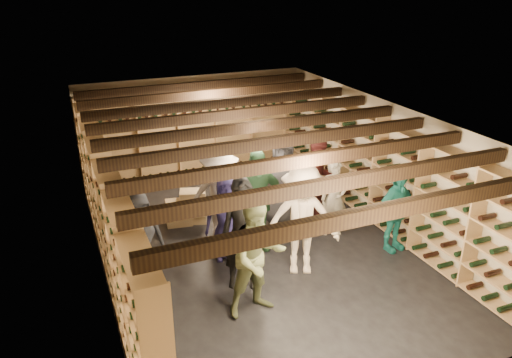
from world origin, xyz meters
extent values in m
plane|color=black|center=(0.00, 0.00, 0.00)|extent=(8.00, 8.00, 0.00)
cube|color=beige|center=(0.00, 4.00, 1.20)|extent=(5.50, 0.02, 2.40)
cube|color=beige|center=(0.00, -4.00, 1.20)|extent=(5.50, 0.02, 2.40)
cube|color=beige|center=(-2.75, 0.00, 1.20)|extent=(0.02, 8.00, 2.40)
cube|color=beige|center=(2.75, 0.00, 1.20)|extent=(0.02, 8.00, 2.40)
cube|color=beige|center=(0.00, 0.00, 2.40)|extent=(5.50, 8.00, 0.01)
cube|color=black|center=(0.00, -3.50, 2.26)|extent=(5.40, 0.12, 0.18)
cube|color=black|center=(0.00, -2.62, 2.26)|extent=(5.40, 0.12, 0.18)
cube|color=black|center=(0.00, -1.75, 2.26)|extent=(5.40, 0.12, 0.18)
cube|color=black|center=(0.00, -0.88, 2.26)|extent=(5.40, 0.12, 0.18)
cube|color=black|center=(0.00, 0.00, 2.26)|extent=(5.40, 0.12, 0.18)
cube|color=black|center=(0.00, 0.88, 2.26)|extent=(5.40, 0.12, 0.18)
cube|color=black|center=(0.00, 1.75, 2.26)|extent=(5.40, 0.12, 0.18)
cube|color=black|center=(0.00, 2.62, 2.26)|extent=(5.40, 0.12, 0.18)
cube|color=black|center=(0.00, 3.50, 2.26)|extent=(5.40, 0.12, 0.18)
cube|color=#AC8253|center=(-2.57, 0.00, 1.07)|extent=(0.32, 7.50, 2.15)
cube|color=#AC8253|center=(2.57, 0.00, 1.07)|extent=(0.32, 7.50, 2.15)
cube|color=#AC8253|center=(0.00, 3.83, 1.07)|extent=(4.70, 0.30, 2.15)
cube|color=tan|center=(-1.12, 1.30, 0.09)|extent=(0.55, 0.41, 0.17)
cube|color=tan|center=(-1.12, 1.30, 0.26)|extent=(0.55, 0.41, 0.17)
cube|color=tan|center=(-1.12, 1.30, 0.43)|extent=(0.55, 0.41, 0.17)
cube|color=tan|center=(-0.84, 1.30, 0.09)|extent=(0.57, 0.46, 0.17)
cube|color=tan|center=(-0.84, 1.30, 0.26)|extent=(0.57, 0.46, 0.17)
cube|color=tan|center=(-0.84, 1.30, 0.43)|extent=(0.57, 0.46, 0.17)
cube|color=tan|center=(-0.84, 1.30, 0.59)|extent=(0.57, 0.46, 0.17)
cube|color=tan|center=(1.64, 1.30, 0.09)|extent=(0.59, 0.51, 0.17)
imported|color=black|center=(-2.18, -0.47, 0.80)|extent=(0.84, 0.60, 1.59)
imported|color=black|center=(-0.72, -1.13, 0.93)|extent=(0.79, 0.66, 1.85)
imported|color=#5C653E|center=(-0.75, -1.82, 0.90)|extent=(0.93, 0.75, 1.80)
imported|color=#C7B296|center=(0.32, -1.11, 0.95)|extent=(1.41, 1.14, 1.91)
imported|color=#1C786C|center=(2.18, -1.11, 0.76)|extent=(0.94, 0.51, 1.52)
imported|color=#201D4A|center=(-0.65, -0.21, 0.78)|extent=(0.88, 0.70, 1.57)
imported|color=gray|center=(1.49, -0.19, 0.74)|extent=(0.62, 0.48, 1.49)
imported|color=#4B1B1A|center=(1.47, 0.36, 0.88)|extent=(0.88, 0.70, 1.77)
imported|color=#B1A7A0|center=(-0.58, 0.34, 0.92)|extent=(1.34, 1.00, 1.85)
imported|color=#285131|center=(-0.08, -0.12, 0.95)|extent=(1.16, 0.59, 1.89)
imported|color=#2D2D31|center=(0.73, 0.52, 0.91)|extent=(1.03, 0.85, 1.81)
camera|label=1|loc=(-3.13, -7.45, 4.68)|focal=35.00mm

